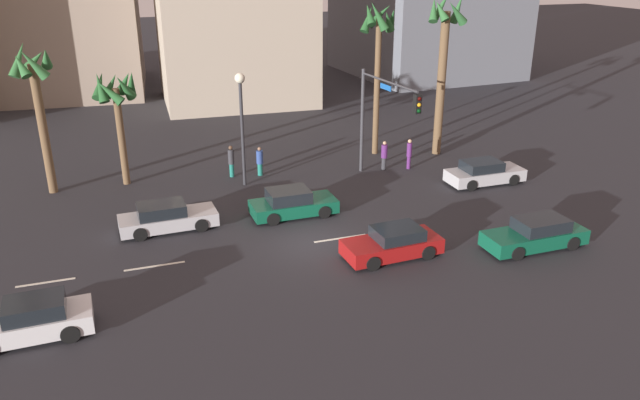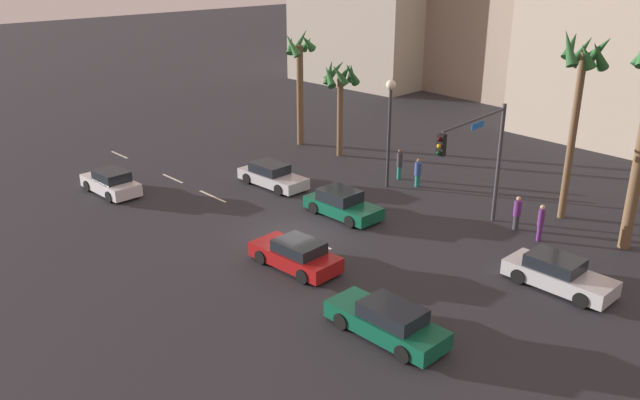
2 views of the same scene
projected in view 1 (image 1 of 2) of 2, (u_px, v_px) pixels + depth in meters
The scene contains 21 objects.
ground_plane at pixel (314, 242), 28.03m from camera, with size 220.00×220.00×0.00m, color #28282D.
lane_stripe_1 at pixel (46, 282), 24.62m from camera, with size 2.22×0.14×0.01m, color silver.
lane_stripe_2 at pixel (155, 266), 25.90m from camera, with size 2.49×0.14×0.01m, color silver.
lane_stripe_3 at pixel (340, 238), 28.41m from camera, with size 2.53×0.14×0.01m, color silver.
car_0 at pixel (393, 243), 26.54m from camera, with size 4.30×2.04×1.31m.
car_1 at pixel (536, 234), 27.35m from camera, with size 4.67×1.84×1.36m.
car_2 at pixel (484, 173), 34.96m from camera, with size 4.39×1.84×1.34m.
car_3 at pixel (31, 321), 20.93m from camera, with size 4.14×1.89×1.39m.
car_4 at pixel (292, 204), 30.69m from camera, with size 4.24×1.96×1.38m.
car_5 at pixel (167, 218), 29.11m from camera, with size 4.56×1.94×1.33m.
traffic_signal at pixel (380, 110), 33.87m from camera, with size 0.78×6.03×6.10m.
streetlamp at pixel (241, 108), 33.34m from camera, with size 0.56×0.56×6.30m.
pedestrian_0 at pixel (231, 160), 35.86m from camera, with size 0.37×0.37×1.88m.
pedestrian_1 at pixel (409, 153), 37.20m from camera, with size 0.42×0.42×1.84m.
pedestrian_2 at pixel (384, 155), 37.12m from camera, with size 0.50×0.50×1.76m.
pedestrian_3 at pixel (260, 161), 36.15m from camera, with size 0.49×0.49×1.72m.
palm_tree_0 at pixel (444, 49), 38.00m from camera, with size 2.43×2.49×10.04m.
palm_tree_1 at pixel (116, 97), 33.28m from camera, with size 2.52×2.41×6.49m.
palm_tree_2 at pixel (378, 38), 37.74m from camera, with size 2.36×2.72×9.63m.
palm_tree_3 at pixel (36, 90), 31.82m from camera, with size 2.40×2.57×8.06m.
building_1 at pixel (20, 22), 56.28m from camera, with size 20.80×16.19×12.62m, color gray.
Camera 1 is at (-7.98, -24.00, 12.23)m, focal length 34.75 mm.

